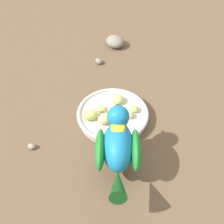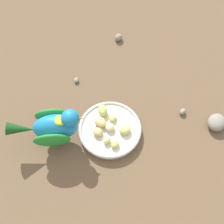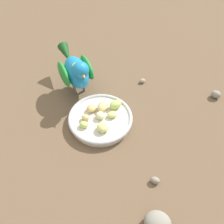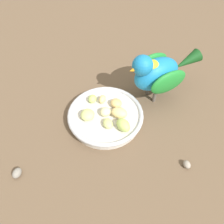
{
  "view_description": "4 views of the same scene",
  "coord_description": "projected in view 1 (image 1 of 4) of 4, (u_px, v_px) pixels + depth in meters",
  "views": [
    {
      "loc": [
        0.41,
        -0.38,
        0.64
      ],
      "look_at": [
        0.02,
        -0.0,
        0.05
      ],
      "focal_mm": 51.72,
      "sensor_mm": 36.0,
      "label": 1
    },
    {
      "loc": [
        0.26,
        0.25,
        0.75
      ],
      "look_at": [
        -0.03,
        -0.0,
        0.06
      ],
      "focal_mm": 43.42,
      "sensor_mm": 36.0,
      "label": 2
    },
    {
      "loc": [
        -0.2,
        0.46,
        0.62
      ],
      "look_at": [
        -0.03,
        -0.0,
        0.04
      ],
      "focal_mm": 42.43,
      "sensor_mm": 36.0,
      "label": 3
    },
    {
      "loc": [
        -0.34,
        -0.11,
        0.47
      ],
      "look_at": [
        -0.0,
        -0.0,
        0.04
      ],
      "focal_mm": 36.84,
      "sensor_mm": 36.0,
      "label": 4
    }
  ],
  "objects": [
    {
      "name": "ground_plane",
      "position": [
        108.0,
        122.0,
        0.85
      ],
      "size": [
        4.0,
        4.0,
        0.0
      ],
      "primitive_type": "plane",
      "color": "brown"
    },
    {
      "name": "feeding_bowl",
      "position": [
        112.0,
        115.0,
        0.85
      ],
      "size": [
        0.19,
        0.19,
        0.03
      ],
      "color": "beige",
      "rests_on": "ground_plane"
    },
    {
      "name": "apple_piece_0",
      "position": [
        129.0,
        115.0,
        0.83
      ],
      "size": [
        0.02,
        0.02,
        0.02
      ],
      "primitive_type": "ellipsoid",
      "rotation": [
        0.0,
        0.0,
        0.01
      ],
      "color": "#E5C67F",
      "rests_on": "feeding_bowl"
    },
    {
      "name": "apple_piece_1",
      "position": [
        90.0,
        115.0,
        0.82
      ],
      "size": [
        0.05,
        0.05,
        0.03
      ],
      "primitive_type": "ellipsoid",
      "rotation": [
        0.0,
        0.0,
        0.92
      ],
      "color": "#B2CC66",
      "rests_on": "feeding_bowl"
    },
    {
      "name": "apple_piece_2",
      "position": [
        112.0,
        111.0,
        0.84
      ],
      "size": [
        0.03,
        0.03,
        0.02
      ],
      "primitive_type": "ellipsoid",
      "rotation": [
        0.0,
        0.0,
        5.93
      ],
      "color": "beige",
      "rests_on": "feeding_bowl"
    },
    {
      "name": "apple_piece_3",
      "position": [
        119.0,
        121.0,
        0.81
      ],
      "size": [
        0.03,
        0.03,
        0.02
      ],
      "primitive_type": "ellipsoid",
      "rotation": [
        0.0,
        0.0,
        4.52
      ],
      "color": "tan",
      "rests_on": "feeding_bowl"
    },
    {
      "name": "apple_piece_4",
      "position": [
        134.0,
        109.0,
        0.84
      ],
      "size": [
        0.03,
        0.02,
        0.02
      ],
      "primitive_type": "ellipsoid",
      "rotation": [
        0.0,
        0.0,
        0.08
      ],
      "color": "#B2CC66",
      "rests_on": "feeding_bowl"
    },
    {
      "name": "apple_piece_5",
      "position": [
        101.0,
        108.0,
        0.85
      ],
      "size": [
        0.04,
        0.04,
        0.02
      ],
      "primitive_type": "ellipsoid",
      "rotation": [
        0.0,
        0.0,
        3.79
      ],
      "color": "#C6D17A",
      "rests_on": "feeding_bowl"
    },
    {
      "name": "apple_piece_6",
      "position": [
        105.0,
        119.0,
        0.81
      ],
      "size": [
        0.03,
        0.04,
        0.02
      ],
      "primitive_type": "ellipsoid",
      "rotation": [
        0.0,
        0.0,
        4.68
      ],
      "color": "#E5C67F",
      "rests_on": "feeding_bowl"
    },
    {
      "name": "apple_piece_7",
      "position": [
        117.0,
        99.0,
        0.86
      ],
      "size": [
        0.04,
        0.04,
        0.02
      ],
      "primitive_type": "ellipsoid",
      "rotation": [
        0.0,
        0.0,
        6.16
      ],
      "color": "#C6D17A",
      "rests_on": "feeding_bowl"
    },
    {
      "name": "parrot",
      "position": [
        118.0,
        146.0,
        0.69
      ],
      "size": [
        0.18,
        0.17,
        0.15
      ],
      "rotation": [
        0.0,
        0.0,
        2.37
      ],
      "color": "#59544C",
      "rests_on": "ground_plane"
    },
    {
      "name": "rock_large",
      "position": [
        115.0,
        42.0,
        1.06
      ],
      "size": [
        0.06,
        0.06,
        0.04
      ],
      "primitive_type": "ellipsoid",
      "rotation": [
        0.0,
        0.0,
        3.22
      ],
      "color": "gray",
      "rests_on": "ground_plane"
    },
    {
      "name": "pebble_1",
      "position": [
        32.0,
        146.0,
        0.79
      ],
      "size": [
        0.02,
        0.02,
        0.02
      ],
      "primitive_type": "ellipsoid",
      "rotation": [
        0.0,
        0.0,
        0.61
      ],
      "color": "gray",
      "rests_on": "ground_plane"
    },
    {
      "name": "pebble_2",
      "position": [
        99.0,
        61.0,
        1.01
      ],
      "size": [
        0.02,
        0.02,
        0.02
      ],
      "primitive_type": "ellipsoid",
      "rotation": [
        0.0,
        0.0,
        0.04
      ],
      "color": "gray",
      "rests_on": "ground_plane"
    }
  ]
}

